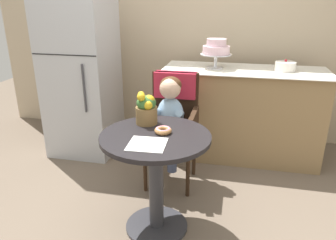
# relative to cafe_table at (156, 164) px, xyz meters

# --- Properties ---
(ground_plane) EXTENTS (8.00, 8.00, 0.00)m
(ground_plane) POSITION_rel_cafe_table_xyz_m (0.00, 0.00, -0.51)
(ground_plane) COLOR #6B5B4C
(back_wall) EXTENTS (4.80, 0.10, 2.70)m
(back_wall) POSITION_rel_cafe_table_xyz_m (0.00, 1.85, 0.84)
(back_wall) COLOR #C1AD8E
(back_wall) RESTS_ON ground
(cafe_table) EXTENTS (0.72, 0.72, 0.72)m
(cafe_table) POSITION_rel_cafe_table_xyz_m (0.00, 0.00, 0.00)
(cafe_table) COLOR black
(cafe_table) RESTS_ON ground
(wicker_chair) EXTENTS (0.42, 0.45, 0.95)m
(wicker_chair) POSITION_rel_cafe_table_xyz_m (-0.03, 0.71, 0.13)
(wicker_chair) COLOR #332114
(wicker_chair) RESTS_ON ground
(seated_child) EXTENTS (0.27, 0.32, 0.73)m
(seated_child) POSITION_rel_cafe_table_xyz_m (-0.03, 0.56, 0.17)
(seated_child) COLOR #8CADCC
(seated_child) RESTS_ON ground
(paper_napkin) EXTENTS (0.24, 0.23, 0.00)m
(paper_napkin) POSITION_rel_cafe_table_xyz_m (-0.01, -0.15, 0.21)
(paper_napkin) COLOR white
(paper_napkin) RESTS_ON cafe_table
(donut_front) EXTENTS (0.11, 0.11, 0.04)m
(donut_front) POSITION_rel_cafe_table_xyz_m (0.04, 0.04, 0.23)
(donut_front) COLOR #AD7542
(donut_front) RESTS_ON cafe_table
(flower_vase) EXTENTS (0.15, 0.15, 0.23)m
(flower_vase) POSITION_rel_cafe_table_xyz_m (-0.11, 0.18, 0.33)
(flower_vase) COLOR brown
(flower_vase) RESTS_ON cafe_table
(display_counter) EXTENTS (1.56, 0.62, 0.90)m
(display_counter) POSITION_rel_cafe_table_xyz_m (0.55, 1.30, -0.05)
(display_counter) COLOR #93754C
(display_counter) RESTS_ON ground
(tiered_cake_stand) EXTENTS (0.30, 0.30, 0.28)m
(tiered_cake_stand) POSITION_rel_cafe_table_xyz_m (0.27, 1.30, 0.58)
(tiered_cake_stand) COLOR silver
(tiered_cake_stand) RESTS_ON display_counter
(round_layer_cake) EXTENTS (0.19, 0.19, 0.11)m
(round_layer_cake) POSITION_rel_cafe_table_xyz_m (0.91, 1.32, 0.43)
(round_layer_cake) COLOR white
(round_layer_cake) RESTS_ON display_counter
(refrigerator) EXTENTS (0.64, 0.63, 1.70)m
(refrigerator) POSITION_rel_cafe_table_xyz_m (-1.05, 1.10, 0.34)
(refrigerator) COLOR #B7BABF
(refrigerator) RESTS_ON ground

